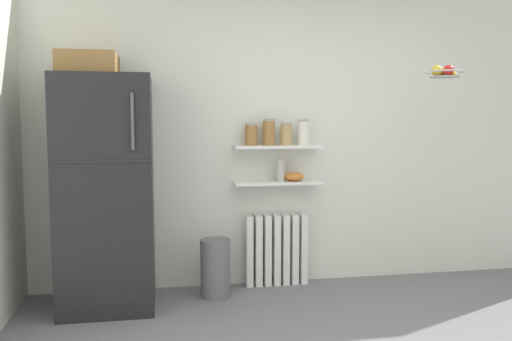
{
  "coord_description": "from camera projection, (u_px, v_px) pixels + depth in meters",
  "views": [
    {
      "loc": [
        -1.09,
        -2.5,
        1.44
      ],
      "look_at": [
        -0.34,
        1.6,
        1.05
      ],
      "focal_mm": 36.68,
      "sensor_mm": 36.0,
      "label": 1
    }
  ],
  "objects": [
    {
      "name": "back_wall",
      "position": [
        284.0,
        137.0,
        4.67
      ],
      "size": [
        7.04,
        0.1,
        2.6
      ],
      "primitive_type": "cube",
      "color": "silver",
      "rests_on": "ground_plane"
    },
    {
      "name": "refrigerator",
      "position": [
        106.0,
        188.0,
        4.03
      ],
      "size": [
        0.7,
        0.74,
        1.95
      ],
      "color": "black",
      "rests_on": "ground_plane"
    },
    {
      "name": "radiator",
      "position": [
        276.0,
        250.0,
        4.62
      ],
      "size": [
        0.55,
        0.12,
        0.62
      ],
      "color": "white",
      "rests_on": "ground_plane"
    },
    {
      "name": "wall_shelf_lower",
      "position": [
        277.0,
        183.0,
        4.53
      ],
      "size": [
        0.76,
        0.22,
        0.02
      ],
      "primitive_type": "cube",
      "color": "white"
    },
    {
      "name": "wall_shelf_upper",
      "position": [
        278.0,
        147.0,
        4.5
      ],
      "size": [
        0.76,
        0.22,
        0.02
      ],
      "primitive_type": "cube",
      "color": "white"
    },
    {
      "name": "storage_jar_0",
      "position": [
        251.0,
        135.0,
        4.45
      ],
      "size": [
        0.11,
        0.11,
        0.19
      ],
      "color": "olive",
      "rests_on": "wall_shelf_upper"
    },
    {
      "name": "storage_jar_1",
      "position": [
        269.0,
        132.0,
        4.48
      ],
      "size": [
        0.1,
        0.1,
        0.23
      ],
      "color": "olive",
      "rests_on": "wall_shelf_upper"
    },
    {
      "name": "storage_jar_2",
      "position": [
        286.0,
        134.0,
        4.51
      ],
      "size": [
        0.1,
        0.1,
        0.19
      ],
      "color": "tan",
      "rests_on": "wall_shelf_upper"
    },
    {
      "name": "storage_jar_3",
      "position": [
        304.0,
        132.0,
        4.53
      ],
      "size": [
        0.1,
        0.1,
        0.22
      ],
      "color": "silver",
      "rests_on": "wall_shelf_upper"
    },
    {
      "name": "vase",
      "position": [
        281.0,
        170.0,
        4.53
      ],
      "size": [
        0.07,
        0.07,
        0.2
      ],
      "primitive_type": "cylinder",
      "color": "#B2ADA8",
      "rests_on": "wall_shelf_lower"
    },
    {
      "name": "shelf_bowl",
      "position": [
        294.0,
        177.0,
        4.55
      ],
      "size": [
        0.17,
        0.17,
        0.08
      ],
      "primitive_type": "ellipsoid",
      "color": "orange",
      "rests_on": "wall_shelf_lower"
    },
    {
      "name": "trash_bin",
      "position": [
        215.0,
        268.0,
        4.3
      ],
      "size": [
        0.25,
        0.25,
        0.48
      ],
      "primitive_type": "cylinder",
      "color": "slate",
      "rests_on": "ground_plane"
    },
    {
      "name": "hanging_fruit_basket",
      "position": [
        445.0,
        72.0,
        4.2
      ],
      "size": [
        0.29,
        0.29,
        0.1
      ],
      "color": "#B2B2B7"
    }
  ]
}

